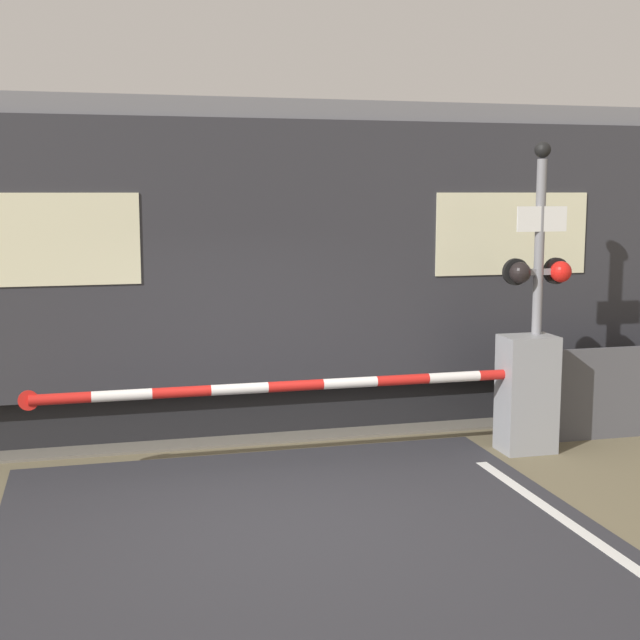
% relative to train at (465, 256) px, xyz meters
% --- Properties ---
extents(ground_plane, '(80.00, 80.00, 0.00)m').
position_rel_train_xyz_m(ground_plane, '(-3.37, -3.91, -2.04)').
color(ground_plane, '#6B6047').
extents(track_bed, '(36.00, 3.20, 0.13)m').
position_rel_train_xyz_m(track_bed, '(-3.37, 0.00, -2.02)').
color(track_bed, '#666056').
rests_on(track_bed, ground_plane).
extents(train, '(20.07, 2.82, 3.99)m').
position_rel_train_xyz_m(train, '(0.00, 0.00, 0.00)').
color(train, black).
rests_on(train, ground_plane).
extents(crossing_barrier, '(5.76, 0.44, 1.33)m').
position_rel_train_xyz_m(crossing_barrier, '(-0.76, -2.56, -1.34)').
color(crossing_barrier, gray).
rests_on(crossing_barrier, ground_plane).
extents(signal_post, '(0.80, 0.26, 3.47)m').
position_rel_train_xyz_m(signal_post, '(-0.19, -2.48, -0.07)').
color(signal_post, gray).
rests_on(signal_post, ground_plane).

